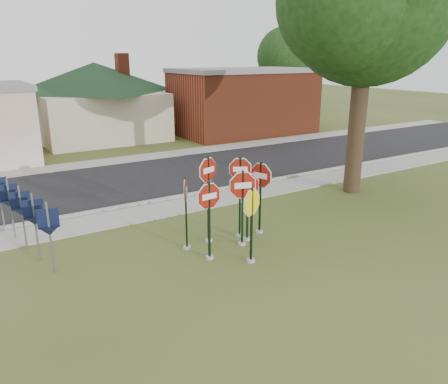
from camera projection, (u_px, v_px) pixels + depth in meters
ground at (258, 264)px, 12.31m from camera, size 120.00×120.00×0.00m
sidewalk_near at (174, 208)px, 16.77m from camera, size 60.00×1.60×0.06m
road at (133, 181)px, 20.43m from camera, size 60.00×7.00×0.04m
sidewalk_far at (105, 162)px, 23.92m from camera, size 60.00×1.60×0.06m
curb at (163, 200)px, 17.57m from camera, size 60.00×0.20×0.14m
stop_sign_center at (243, 197)px, 13.09m from camera, size 1.10×0.35×2.50m
stop_sign_yellow at (252, 216)px, 12.01m from camera, size 0.99×0.41×2.31m
stop_sign_left at (209, 210)px, 12.18m from camera, size 1.03×0.24×2.42m
stop_sign_right at (248, 197)px, 13.48m from camera, size 1.11×0.24×2.34m
stop_sign_back_right at (240, 186)px, 13.67m from camera, size 0.85×0.51×2.75m
stop_sign_back_left at (208, 187)px, 13.25m from camera, size 0.99×0.36×2.85m
stop_sign_far_right at (260, 187)px, 14.02m from camera, size 0.37×1.06×2.52m
stop_sign_far_left at (186, 205)px, 12.84m from camera, size 0.52×0.85×2.35m
route_sign_row at (22, 211)px, 12.90m from camera, size 1.43×4.63×2.00m
building_house at (96, 86)px, 30.10m from camera, size 11.60×11.60×6.20m
building_brick at (244, 101)px, 32.64m from camera, size 10.20×6.20×4.75m
bg_tree_right at (285, 56)px, 42.80m from camera, size 5.60×5.60×8.40m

